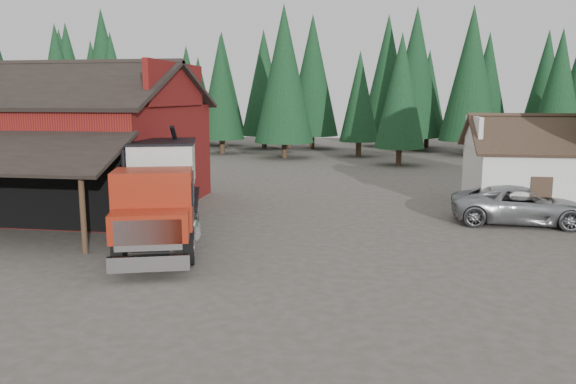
# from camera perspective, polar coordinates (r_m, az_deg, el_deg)

# --- Properties ---
(ground) EXTENTS (120.00, 120.00, 0.00)m
(ground) POSITION_cam_1_polar(r_m,az_deg,el_deg) (17.08, -6.62, -8.91)
(ground) COLOR #463F37
(ground) RESTS_ON ground
(red_barn) EXTENTS (12.80, 13.63, 7.18)m
(red_barn) POSITION_cam_1_polar(r_m,az_deg,el_deg) (29.95, -21.97, 3.72)
(red_barn) COLOR maroon
(red_barn) RESTS_ON ground
(farmhouse) EXTENTS (8.60, 6.42, 4.65)m
(farmhouse) POSITION_cam_1_polar(r_m,az_deg,el_deg) (30.01, 25.68, 1.50)
(farmhouse) COLOR silver
(farmhouse) RESTS_ON ground
(conifer_backdrop) EXTENTS (76.00, 16.00, 16.00)m
(conifer_backdrop) POSITION_cam_1_polar(r_m,az_deg,el_deg) (57.98, 4.87, 4.24)
(conifer_backdrop) COLOR black
(conifer_backdrop) RESTS_ON ground
(near_pine_a) EXTENTS (4.40, 4.40, 11.40)m
(near_pine_a) POSITION_cam_1_polar(r_m,az_deg,el_deg) (51.01, -22.32, 10.03)
(near_pine_a) COLOR #382619
(near_pine_a) RESTS_ON ground
(near_pine_b) EXTENTS (3.96, 3.96, 10.40)m
(near_pine_b) POSITION_cam_1_polar(r_m,az_deg,el_deg) (45.58, 11.40, 10.05)
(near_pine_b) COLOR #382619
(near_pine_b) RESTS_ON ground
(near_pine_d) EXTENTS (5.28, 5.28, 13.40)m
(near_pine_d) POSITION_cam_1_polar(r_m,az_deg,el_deg) (50.32, -0.40, 11.89)
(near_pine_d) COLOR #382619
(near_pine_d) RESTS_ON ground
(feed_truck) EXTENTS (5.22, 9.82, 4.29)m
(feed_truck) POSITION_cam_1_polar(r_m,az_deg,el_deg) (21.44, -12.78, 0.24)
(feed_truck) COLOR black
(feed_truck) RESTS_ON ground
(silver_car) EXTENTS (5.96, 2.98, 1.62)m
(silver_car) POSITION_cam_1_polar(r_m,az_deg,el_deg) (26.17, 22.64, -1.25)
(silver_car) COLOR #95979C
(silver_car) RESTS_ON ground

